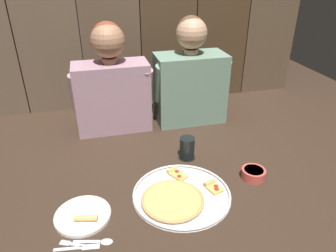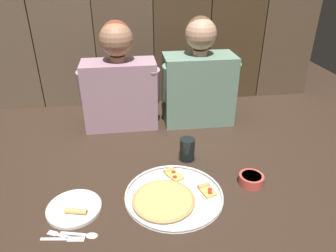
{
  "view_description": "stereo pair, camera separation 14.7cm",
  "coord_description": "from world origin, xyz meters",
  "px_view_note": "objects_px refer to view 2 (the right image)",
  "views": [
    {
      "loc": [
        -0.33,
        -1.16,
        0.87
      ],
      "look_at": [
        -0.01,
        0.1,
        0.18
      ],
      "focal_mm": 33.47,
      "sensor_mm": 36.0,
      "label": 1
    },
    {
      "loc": [
        -0.18,
        -1.19,
        0.87
      ],
      "look_at": [
        -0.01,
        0.1,
        0.18
      ],
      "focal_mm": 33.47,
      "sensor_mm": 36.0,
      "label": 2
    }
  ],
  "objects_px": {
    "dipping_bowl": "(251,179)",
    "diner_left": "(119,82)",
    "drinking_glass": "(187,149)",
    "diner_right": "(199,79)",
    "pizza_tray": "(171,196)",
    "dinner_plate": "(74,208)"
  },
  "relations": [
    {
      "from": "dipping_bowl",
      "to": "diner_left",
      "type": "relative_size",
      "value": 0.18
    },
    {
      "from": "drinking_glass",
      "to": "diner_right",
      "type": "xyz_separation_m",
      "value": [
        0.14,
        0.41,
        0.21
      ]
    },
    {
      "from": "drinking_glass",
      "to": "diner_right",
      "type": "bearing_deg",
      "value": 70.97
    },
    {
      "from": "pizza_tray",
      "to": "diner_right",
      "type": "bearing_deg",
      "value": 69.1
    },
    {
      "from": "dinner_plate",
      "to": "diner_left",
      "type": "relative_size",
      "value": 0.36
    },
    {
      "from": "dinner_plate",
      "to": "drinking_glass",
      "type": "relative_size",
      "value": 1.94
    },
    {
      "from": "pizza_tray",
      "to": "diner_left",
      "type": "bearing_deg",
      "value": 105.62
    },
    {
      "from": "drinking_glass",
      "to": "diner_left",
      "type": "distance_m",
      "value": 0.56
    },
    {
      "from": "pizza_tray",
      "to": "diner_right",
      "type": "xyz_separation_m",
      "value": [
        0.26,
        0.68,
        0.26
      ]
    },
    {
      "from": "dipping_bowl",
      "to": "diner_left",
      "type": "bearing_deg",
      "value": 130.9
    },
    {
      "from": "diner_left",
      "to": "diner_right",
      "type": "distance_m",
      "value": 0.45
    },
    {
      "from": "diner_left",
      "to": "diner_right",
      "type": "relative_size",
      "value": 0.98
    },
    {
      "from": "dinner_plate",
      "to": "pizza_tray",
      "type": "bearing_deg",
      "value": 2.55
    },
    {
      "from": "dipping_bowl",
      "to": "diner_right",
      "type": "distance_m",
      "value": 0.69
    },
    {
      "from": "diner_right",
      "to": "dinner_plate",
      "type": "bearing_deg",
      "value": -132.68
    },
    {
      "from": "dinner_plate",
      "to": "diner_right",
      "type": "xyz_separation_m",
      "value": [
        0.65,
        0.7,
        0.26
      ]
    },
    {
      "from": "pizza_tray",
      "to": "dinner_plate",
      "type": "height_order",
      "value": "dinner_plate"
    },
    {
      "from": "diner_left",
      "to": "diner_right",
      "type": "xyz_separation_m",
      "value": [
        0.45,
        -0.0,
        -0.0
      ]
    },
    {
      "from": "drinking_glass",
      "to": "pizza_tray",
      "type": "bearing_deg",
      "value": -113.55
    },
    {
      "from": "drinking_glass",
      "to": "diner_left",
      "type": "bearing_deg",
      "value": 127.48
    },
    {
      "from": "drinking_glass",
      "to": "diner_right",
      "type": "distance_m",
      "value": 0.48
    },
    {
      "from": "pizza_tray",
      "to": "diner_right",
      "type": "relative_size",
      "value": 0.67
    }
  ]
}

